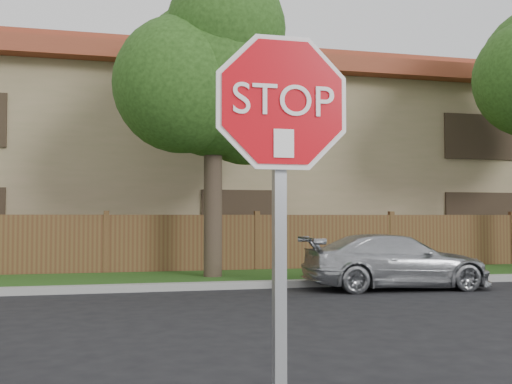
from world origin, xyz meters
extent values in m
cube|color=gray|center=(0.00, 8.15, 0.07)|extent=(70.00, 0.30, 0.15)
cube|color=#1E4714|center=(0.00, 9.80, 0.06)|extent=(70.00, 3.00, 0.12)
cube|color=#57341E|center=(0.00, 11.40, 0.80)|extent=(70.00, 0.12, 1.60)
cube|color=#92835A|center=(0.00, 17.00, 3.00)|extent=(34.00, 8.00, 6.00)
cube|color=brown|center=(0.00, 17.00, 6.25)|extent=(35.20, 9.20, 0.50)
cube|color=brown|center=(0.00, 17.00, 6.85)|extent=(33.00, 5.50, 0.70)
cylinder|color=#382B21|center=(2.50, 9.70, 1.96)|extent=(0.44, 0.44, 3.92)
sphere|color=#1F3D13|center=(2.50, 9.70, 4.90)|extent=(3.80, 3.80, 3.80)
sphere|color=#1F3D13|center=(3.40, 10.00, 4.34)|extent=(3.00, 3.00, 3.00)
sphere|color=#1F3D13|center=(1.70, 9.30, 4.62)|extent=(3.20, 3.20, 3.20)
sphere|color=#1F3D13|center=(2.70, 9.10, 5.95)|extent=(2.80, 2.80, 2.80)
cube|color=gray|center=(1.02, -1.44, 1.25)|extent=(0.06, 0.06, 2.30)
cylinder|color=white|center=(1.02, -1.50, 2.15)|extent=(1.01, 0.02, 1.01)
cylinder|color=red|center=(1.02, -1.51, 2.15)|extent=(0.93, 0.02, 0.93)
cube|color=white|center=(1.02, -1.53, 1.93)|extent=(0.11, 0.00, 0.15)
imported|color=#AAADB1|center=(6.09, 7.33, 0.58)|extent=(4.13, 1.90, 1.17)
camera|label=1|loc=(0.16, -4.52, 1.55)|focal=42.00mm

